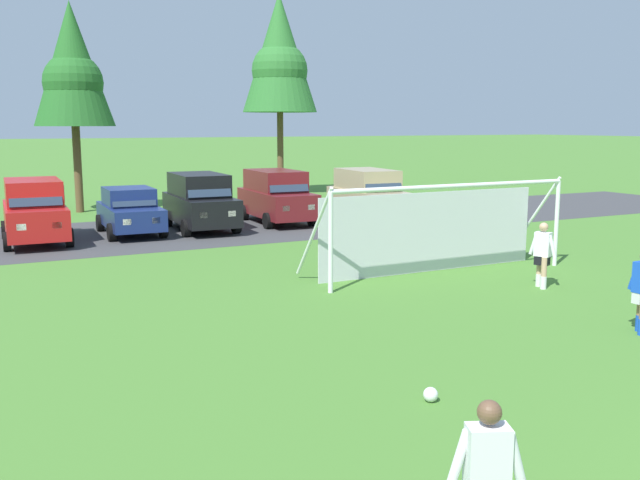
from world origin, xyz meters
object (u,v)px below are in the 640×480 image
(player_defender_far, at_px, (542,255))
(soccer_goal, at_px, (436,226))
(parked_car_slot_center_left, at_px, (200,201))
(parked_car_slot_center_right, at_px, (368,194))
(soccer_ball, at_px, (431,395))
(parked_car_slot_far_left, at_px, (35,210))
(parked_car_slot_center, at_px, (277,196))
(parked_car_slot_left, at_px, (130,211))

(player_defender_far, bearing_deg, soccer_goal, 115.28)
(parked_car_slot_center_left, bearing_deg, parked_car_slot_center_right, -5.37)
(soccer_ball, height_order, parked_car_slot_far_left, parked_car_slot_far_left)
(parked_car_slot_far_left, height_order, parked_car_slot_center_left, same)
(soccer_goal, distance_m, player_defender_far, 3.02)
(soccer_ball, xyz_separation_m, parked_car_slot_center_left, (2.18, 18.11, 1.00))
(parked_car_slot_center, distance_m, parked_car_slot_center_right, 3.87)
(soccer_goal, height_order, player_defender_far, soccer_goal)
(parked_car_slot_center_left, bearing_deg, parked_car_slot_center, 8.37)
(soccer_goal, relative_size, parked_car_slot_center, 1.59)
(soccer_goal, relative_size, player_defender_far, 4.54)
(soccer_goal, xyz_separation_m, parked_car_slot_center_right, (3.78, 9.94, -0.18))
(parked_car_slot_center_right, bearing_deg, parked_car_slot_far_left, 178.40)
(parked_car_slot_far_left, distance_m, parked_car_slot_center_right, 13.07)
(parked_car_slot_left, xyz_separation_m, parked_car_slot_center, (6.07, 0.43, 0.24))
(parked_car_slot_left, distance_m, parked_car_slot_center_left, 2.67)
(player_defender_far, relative_size, parked_car_slot_center_left, 0.35)
(soccer_goal, height_order, parked_car_slot_left, soccer_goal)
(parked_car_slot_far_left, relative_size, parked_car_slot_left, 1.10)
(parked_car_slot_center_left, relative_size, parked_car_slot_center_right, 0.99)
(parked_car_slot_center_right, bearing_deg, parked_car_slot_center, 162.42)
(parked_car_slot_center, bearing_deg, soccer_ball, -106.72)
(parked_car_slot_far_left, bearing_deg, parked_car_slot_left, 6.48)
(parked_car_slot_far_left, height_order, parked_car_slot_center_right, same)
(soccer_ball, relative_size, parked_car_slot_far_left, 0.05)
(parked_car_slot_center_left, xyz_separation_m, parked_car_slot_center_right, (7.11, -0.67, 0.00))
(parked_car_slot_center_right, bearing_deg, soccer_ball, -118.02)
(soccer_goal, distance_m, parked_car_slot_center_right, 10.64)
(player_defender_far, relative_size, parked_car_slot_center_right, 0.35)
(parked_car_slot_center_left, relative_size, parked_car_slot_center, 1.00)
(soccer_goal, distance_m, parked_car_slot_center, 11.11)
(soccer_goal, bearing_deg, soccer_ball, -126.27)
(soccer_ball, bearing_deg, player_defender_far, 35.30)
(soccer_goal, xyz_separation_m, parked_car_slot_center_left, (-3.33, 10.61, -0.18))
(parked_car_slot_left, height_order, parked_car_slot_center_left, parked_car_slot_center_left)
(soccer_goal, height_order, parked_car_slot_center_right, soccer_goal)
(player_defender_far, relative_size, parked_car_slot_left, 0.39)
(parked_car_slot_center_left, distance_m, parked_car_slot_center, 3.45)
(parked_car_slot_left, bearing_deg, parked_car_slot_center, 4.06)
(player_defender_far, xyz_separation_m, parked_car_slot_left, (-7.26, 13.38, 0.05))
(player_defender_far, relative_size, parked_car_slot_center, 0.35)
(parked_car_slot_left, xyz_separation_m, parked_car_slot_center_right, (9.76, -0.74, 0.24))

